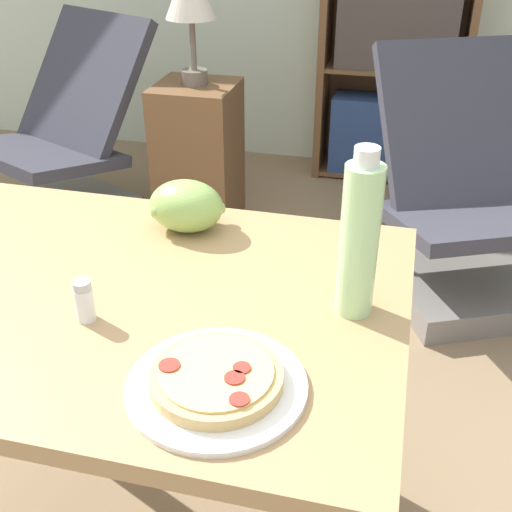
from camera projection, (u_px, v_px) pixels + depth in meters
dining_table at (128, 343)px, 1.22m from camera, size 1.03×0.74×0.74m
pizza_on_plate at (217, 381)px, 0.93m from camera, size 0.27×0.27×0.04m
grape_bunch at (186, 206)px, 1.34m from camera, size 0.16×0.12×0.11m
drink_bottle at (359, 239)px, 1.04m from camera, size 0.07×0.07×0.30m
salt_shaker at (84, 301)px, 1.07m from camera, size 0.03×0.03×0.08m
lounge_chair_near at (64, 161)px, 2.89m from camera, size 0.80×0.93×0.88m
lounge_chair_far at (465, 223)px, 2.37m from camera, size 0.81×0.93×0.88m
bookshelf at (398, 21)px, 3.07m from camera, size 0.72×0.28×1.68m
side_table at (198, 155)px, 2.86m from camera, size 0.34×0.34×0.63m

